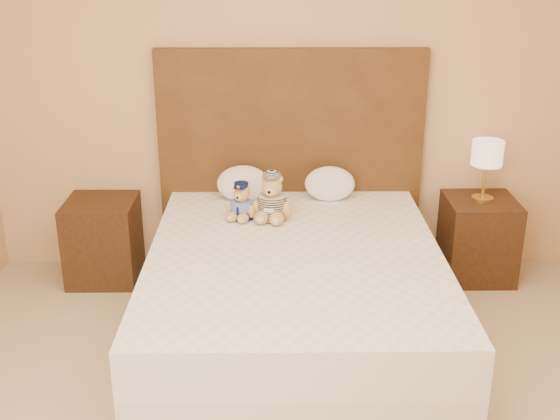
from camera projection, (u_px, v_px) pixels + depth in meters
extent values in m
cube|color=tan|center=(291.00, 71.00, 4.52)|extent=(4.00, 0.04, 2.70)
cube|color=white|center=(295.00, 316.00, 3.97)|extent=(1.60, 2.00, 0.30)
cube|color=white|center=(295.00, 272.00, 3.87)|extent=(1.60, 2.00, 0.25)
cube|color=#533519|center=(291.00, 162.00, 4.69)|extent=(1.75, 0.08, 1.50)
cube|color=#3B2313|center=(103.00, 240.00, 4.66)|extent=(0.45, 0.45, 0.55)
cube|color=#3B2313|center=(478.00, 238.00, 4.68)|extent=(0.45, 0.45, 0.55)
cylinder|color=gold|center=(482.00, 198.00, 4.58)|extent=(0.14, 0.14, 0.02)
cylinder|color=gold|center=(484.00, 180.00, 4.53)|extent=(0.02, 0.02, 0.26)
cylinder|color=beige|center=(487.00, 153.00, 4.47)|extent=(0.20, 0.20, 0.16)
ellipsoid|color=white|center=(243.00, 182.00, 4.55)|extent=(0.34, 0.22, 0.24)
ellipsoid|color=white|center=(330.00, 182.00, 4.56)|extent=(0.33, 0.21, 0.23)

